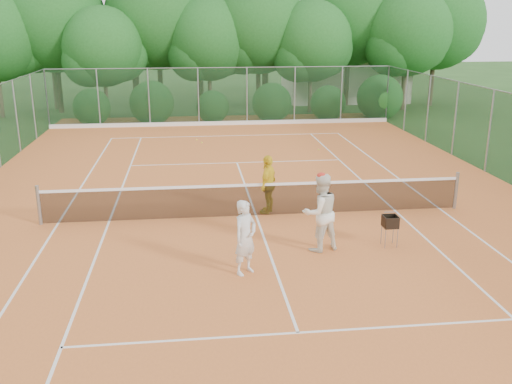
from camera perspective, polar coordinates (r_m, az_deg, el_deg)
The scene contains 14 objects.
ground at distance 16.28m, azimuth 0.01°, elevation -2.48°, with size 120.00×120.00×0.00m, color #23481A.
clay_court at distance 16.28m, azimuth 0.01°, elevation -2.45°, with size 18.00×36.00×0.02m, color orange.
club_building at distance 40.91m, azimuth 8.78°, elevation 11.16°, with size 8.00×5.00×3.00m, color beige.
tennis_net at distance 16.12m, azimuth 0.01°, elevation -0.69°, with size 11.97×0.10×1.10m.
player_white at distance 12.40m, azimuth -1.08°, elevation -4.57°, with size 0.61×0.40×1.68m, color silver.
player_center_grp at distance 13.70m, azimuth 6.44°, elevation -2.02°, with size 1.11×0.98×1.94m.
player_yellow at distance 16.32m, azimuth 1.23°, elevation 0.78°, with size 1.00×0.42×1.71m, color yellow.
ball_hopper at distance 14.35m, azimuth 13.28°, elevation -2.95°, with size 0.34×0.34×0.78m.
stray_ball_a at distance 26.12m, azimuth -5.44°, elevation 4.96°, with size 0.07×0.07×0.07m, color #EAF037.
stray_ball_b at distance 26.77m, azimuth -5.95°, elevation 5.23°, with size 0.07×0.07×0.07m, color yellow.
stray_ball_c at distance 24.69m, azimuth 6.28°, elevation 4.24°, with size 0.07×0.07×0.07m, color yellow.
court_markings at distance 16.28m, azimuth 0.01°, elevation -2.40°, with size 11.03×23.83×0.01m.
fence_back at distance 30.56m, azimuth -3.34°, elevation 9.51°, with size 18.07×0.07×3.00m.
tropical_treeline at distance 35.64m, azimuth -1.59°, elevation 16.36°, with size 32.10×8.49×15.03m.
Camera 1 is at (-1.80, -15.27, 5.37)m, focal length 40.00 mm.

